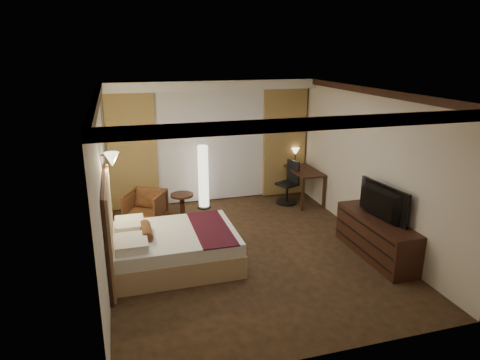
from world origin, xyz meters
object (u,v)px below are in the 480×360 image
object	(u,v)px
bed	(176,248)
floor_lamp	(203,177)
armchair	(145,206)
desk	(302,185)
office_chair	(287,183)
dresser	(376,237)
television	(378,200)
side_table	(182,206)

from	to	relation	value
bed	floor_lamp	size ratio (longest dim) A/B	1.38
armchair	desk	world-z (taller)	desk
desk	office_chair	xyz separation A→B (m)	(-0.39, -0.05, 0.11)
bed	office_chair	size ratio (longest dim) A/B	2.00
desk	dresser	world-z (taller)	desk
dresser	television	bearing A→B (deg)	180.00
bed	desk	distance (m)	3.87
bed	armchair	xyz separation A→B (m)	(-0.33, 1.88, 0.08)
bed	floor_lamp	distance (m)	2.62
bed	side_table	distance (m)	1.99
floor_lamp	desk	distance (m)	2.26
armchair	dresser	xyz separation A→B (m)	(3.56, -2.51, -0.02)
office_chair	television	world-z (taller)	television
bed	armchair	distance (m)	1.91
television	office_chair	bearing A→B (deg)	2.72
side_table	desk	world-z (taller)	desk
television	armchair	bearing A→B (deg)	48.86
bed	desk	size ratio (longest dim) A/B	1.57
floor_lamp	desk	size ratio (longest dim) A/B	1.14
armchair	side_table	size ratio (longest dim) A/B	1.41
television	side_table	bearing A→B (deg)	41.59
bed	armchair	bearing A→B (deg)	100.07
desk	dresser	distance (m)	2.83
floor_lamp	office_chair	xyz separation A→B (m)	(1.83, -0.25, -0.21)
desk	bed	bearing A→B (deg)	-145.20
dresser	bed	bearing A→B (deg)	169.03
side_table	television	distance (m)	3.86
armchair	television	distance (m)	4.38
armchair	desk	size ratio (longest dim) A/B	0.59
floor_lamp	television	distance (m)	3.79
armchair	television	xyz separation A→B (m)	(3.53, -2.51, 0.64)
bed	side_table	bearing A→B (deg)	78.16
dresser	floor_lamp	bearing A→B (deg)	126.95
floor_lamp	television	world-z (taller)	floor_lamp
floor_lamp	desk	bearing A→B (deg)	-5.06
armchair	office_chair	world-z (taller)	office_chair
dresser	side_table	bearing A→B (deg)	137.65
side_table	dresser	distance (m)	3.82
armchair	desk	distance (m)	3.53
side_table	floor_lamp	distance (m)	0.84
armchair	dresser	world-z (taller)	armchair
office_chair	dresser	bearing A→B (deg)	-103.53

